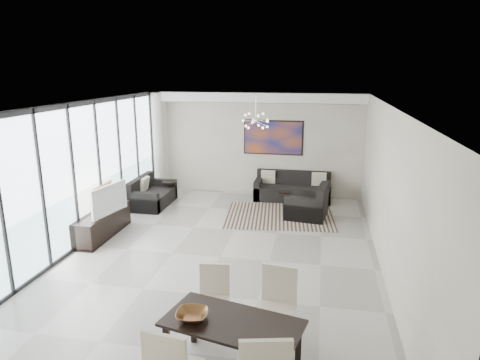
% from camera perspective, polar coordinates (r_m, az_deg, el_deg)
% --- Properties ---
extents(room_shell, '(6.00, 9.00, 2.90)m').
position_cam_1_polar(room_shell, '(7.82, 0.46, -0.81)').
color(room_shell, '#A8A39B').
rests_on(room_shell, ground).
extents(window_wall, '(0.37, 8.95, 2.90)m').
position_cam_1_polar(window_wall, '(9.00, -20.81, 0.40)').
color(window_wall, white).
rests_on(window_wall, floor).
extents(soffit, '(5.98, 0.40, 0.26)m').
position_cam_1_polar(soffit, '(11.87, 2.03, 10.96)').
color(soffit, white).
rests_on(soffit, room_shell).
extents(painting, '(1.68, 0.04, 0.98)m').
position_cam_1_polar(painting, '(12.10, 4.45, 5.65)').
color(painting, '#A84C17').
rests_on(painting, room_shell).
extents(chandelier, '(0.66, 0.66, 0.71)m').
position_cam_1_polar(chandelier, '(10.10, 2.12, 7.91)').
color(chandelier, silver).
rests_on(chandelier, room_shell).
extents(rug, '(2.80, 2.26, 0.01)m').
position_cam_1_polar(rug, '(10.65, 5.32, -4.75)').
color(rug, black).
rests_on(rug, floor).
extents(coffee_table, '(0.89, 0.89, 0.31)m').
position_cam_1_polar(coffee_table, '(11.66, 7.21, -2.21)').
color(coffee_table, black).
rests_on(coffee_table, floor).
extents(bowl_coffee, '(0.24, 0.24, 0.07)m').
position_cam_1_polar(bowl_coffee, '(11.57, 7.32, -1.45)').
color(bowl_coffee, brown).
rests_on(bowl_coffee, coffee_table).
extents(sofa_main, '(2.07, 0.85, 0.75)m').
position_cam_1_polar(sofa_main, '(11.96, 7.02, -1.38)').
color(sofa_main, black).
rests_on(sofa_main, floor).
extents(loveseat, '(0.84, 1.50, 0.75)m').
position_cam_1_polar(loveseat, '(11.61, -11.74, -2.08)').
color(loveseat, black).
rests_on(loveseat, floor).
extents(armchair, '(1.06, 1.10, 0.82)m').
position_cam_1_polar(armchair, '(10.58, 9.09, -3.43)').
color(armchair, black).
rests_on(armchair, floor).
extents(side_table, '(0.38, 0.38, 0.53)m').
position_cam_1_polar(side_table, '(11.95, -9.40, -0.99)').
color(side_table, black).
rests_on(side_table, floor).
extents(tv_console, '(0.50, 1.77, 0.55)m').
position_cam_1_polar(tv_console, '(9.77, -17.93, -5.57)').
color(tv_console, black).
rests_on(tv_console, floor).
extents(television, '(0.35, 1.10, 0.63)m').
position_cam_1_polar(television, '(9.45, -17.56, -2.44)').
color(television, gray).
rests_on(television, tv_console).
extents(dining_table, '(1.75, 1.16, 0.67)m').
position_cam_1_polar(dining_table, '(5.30, -1.01, -19.18)').
color(dining_table, black).
rests_on(dining_table, floor).
extents(dining_chair_nw, '(0.46, 0.46, 0.91)m').
position_cam_1_polar(dining_chair_nw, '(6.14, -3.50, -14.75)').
color(dining_chair_nw, beige).
rests_on(dining_chair_nw, floor).
extents(dining_chair_ne, '(0.53, 0.53, 1.03)m').
position_cam_1_polar(dining_chair_ne, '(5.87, 5.01, -15.54)').
color(dining_chair_ne, beige).
rests_on(dining_chair_ne, floor).
extents(bowl_dining, '(0.42, 0.42, 0.09)m').
position_cam_1_polar(bowl_dining, '(5.31, -6.41, -17.49)').
color(bowl_dining, brown).
rests_on(bowl_dining, dining_table).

